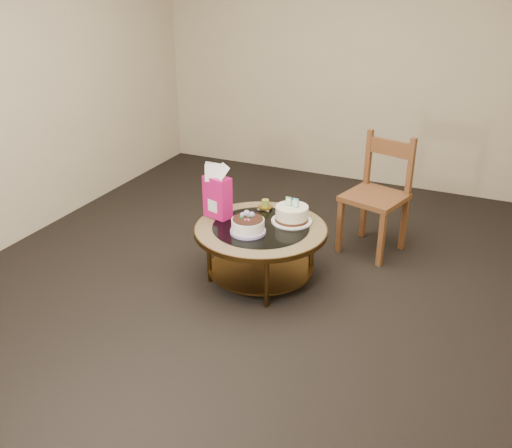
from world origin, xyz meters
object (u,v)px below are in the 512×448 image
at_px(decorated_cake, 248,226).
at_px(gift_bag, 217,191).
at_px(dining_chair, 377,195).
at_px(coffee_table, 261,236).
at_px(cream_cake, 292,214).

bearing_deg(decorated_cake, gift_bag, 153.62).
bearing_deg(dining_chair, decorated_cake, -109.64).
bearing_deg(coffee_table, cream_cake, 44.17).
bearing_deg(dining_chair, cream_cake, -109.36).
bearing_deg(coffee_table, dining_chair, 52.52).
height_order(coffee_table, decorated_cake, decorated_cake).
relative_size(gift_bag, dining_chair, 0.43).
relative_size(coffee_table, dining_chair, 1.02).
xyz_separation_m(cream_cake, dining_chair, (0.50, 0.71, -0.01)).
relative_size(cream_cake, gift_bag, 0.74).
distance_m(coffee_table, cream_cake, 0.29).
distance_m(decorated_cake, cream_cake, 0.39).
bearing_deg(cream_cake, decorated_cake, -120.09).
xyz_separation_m(gift_bag, dining_chair, (1.06, 0.85, -0.16)).
relative_size(cream_cake, dining_chair, 0.32).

